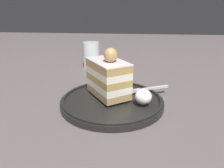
% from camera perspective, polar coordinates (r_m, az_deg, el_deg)
% --- Properties ---
extents(ground_plane, '(2.40, 2.40, 0.00)m').
position_cam_1_polar(ground_plane, '(0.48, -2.87, -4.19)').
color(ground_plane, '#5D5452').
extents(dessert_plate, '(0.22, 0.22, 0.02)m').
position_cam_1_polar(dessert_plate, '(0.45, -0.00, -4.58)').
color(dessert_plate, black).
rests_on(dessert_plate, ground_plane).
extents(cake_slice, '(0.11, 0.12, 0.11)m').
position_cam_1_polar(cake_slice, '(0.45, -1.05, 1.96)').
color(cake_slice, tan).
rests_on(cake_slice, dessert_plate).
extents(whipped_cream_dollop, '(0.03, 0.03, 0.03)m').
position_cam_1_polar(whipped_cream_dollop, '(0.42, 8.55, -3.44)').
color(whipped_cream_dollop, white).
rests_on(whipped_cream_dollop, dessert_plate).
extents(fork, '(0.11, 0.06, 0.00)m').
position_cam_1_polar(fork, '(0.49, 8.79, -1.44)').
color(fork, silver).
rests_on(fork, dessert_plate).
extents(drink_glass_far, '(0.05, 0.05, 0.09)m').
position_cam_1_polar(drink_glass_far, '(0.72, -5.63, 7.52)').
color(drink_glass_far, white).
rests_on(drink_glass_far, ground_plane).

